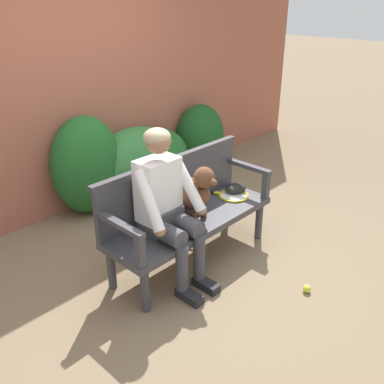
{
  "coord_description": "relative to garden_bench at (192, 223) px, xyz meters",
  "views": [
    {
      "loc": [
        -2.37,
        -2.24,
        2.24
      ],
      "look_at": [
        0.0,
        0.0,
        0.69
      ],
      "focal_mm": 39.77,
      "sensor_mm": 36.0,
      "label": 1
    }
  ],
  "objects": [
    {
      "name": "ground_plane",
      "position": [
        0.0,
        0.0,
        -0.38
      ],
      "size": [
        40.0,
        40.0,
        0.0
      ],
      "primitive_type": "plane",
      "color": "#7A664C"
    },
    {
      "name": "brick_garden_fence",
      "position": [
        0.0,
        1.83,
        0.98
      ],
      "size": [
        8.0,
        0.3,
        2.72
      ],
      "primitive_type": "cube",
      "color": "#9E5642",
      "rests_on": "ground"
    },
    {
      "name": "hedge_bush_far_left",
      "position": [
        0.53,
        1.42,
        0.04
      ],
      "size": [
        1.15,
        0.72,
        0.84
      ],
      "primitive_type": "ellipsoid",
      "color": "#337538",
      "rests_on": "ground"
    },
    {
      "name": "hedge_bush_mid_right",
      "position": [
        1.75,
        1.51,
        0.05
      ],
      "size": [
        0.72,
        0.6,
        0.87
      ],
      "primitive_type": "ellipsoid",
      "color": "#194C1E",
      "rests_on": "ground"
    },
    {
      "name": "hedge_bush_mid_left",
      "position": [
        -0.07,
        1.49,
        0.16
      ],
      "size": [
        0.79,
        0.62,
        1.08
      ],
      "primitive_type": "ellipsoid",
      "color": "#1E5B23",
      "rests_on": "ground"
    },
    {
      "name": "hedge_bush_far_right",
      "position": [
        0.81,
        1.44,
        -0.0
      ],
      "size": [
        1.03,
        0.74,
        0.76
      ],
      "primitive_type": "ellipsoid",
      "color": "#1E5B23",
      "rests_on": "ground"
    },
    {
      "name": "garden_bench",
      "position": [
        0.0,
        0.0,
        0.0
      ],
      "size": [
        1.64,
        0.54,
        0.44
      ],
      "color": "#38383D",
      "rests_on": "ground"
    },
    {
      "name": "bench_backrest",
      "position": [
        0.0,
        0.24,
        0.31
      ],
      "size": [
        1.68,
        0.06,
        0.5
      ],
      "color": "#38383D",
      "rests_on": "garden_bench"
    },
    {
      "name": "bench_armrest_left_end",
      "position": [
        -0.78,
        -0.09,
        0.26
      ],
      "size": [
        0.06,
        0.54,
        0.28
      ],
      "color": "#38383D",
      "rests_on": "garden_bench"
    },
    {
      "name": "bench_armrest_right_end",
      "position": [
        0.78,
        -0.09,
        0.26
      ],
      "size": [
        0.06,
        0.54,
        0.28
      ],
      "color": "#38383D",
      "rests_on": "garden_bench"
    },
    {
      "name": "person_seated",
      "position": [
        -0.32,
        -0.02,
        0.33
      ],
      "size": [
        0.56,
        0.67,
        1.31
      ],
      "color": "black",
      "rests_on": "ground"
    },
    {
      "name": "dog_on_bench",
      "position": [
        0.02,
        0.0,
        0.31
      ],
      "size": [
        0.24,
        0.51,
        0.5
      ],
      "color": "brown",
      "rests_on": "garden_bench"
    },
    {
      "name": "tennis_racket",
      "position": [
        0.58,
        0.02,
        0.07
      ],
      "size": [
        0.39,
        0.57,
        0.03
      ],
      "color": "yellow",
      "rests_on": "garden_bench"
    },
    {
      "name": "baseball_glove",
      "position": [
        0.67,
        0.05,
        0.1
      ],
      "size": [
        0.26,
        0.23,
        0.09
      ],
      "primitive_type": "ellipsoid",
      "rotation": [
        0.0,
        0.0,
        -0.33
      ],
      "color": "black",
      "rests_on": "garden_bench"
    },
    {
      "name": "tennis_ball",
      "position": [
        0.31,
        -1.0,
        -0.35
      ],
      "size": [
        0.07,
        0.07,
        0.07
      ],
      "primitive_type": "sphere",
      "color": "#CCDB33",
      "rests_on": "ground"
    }
  ]
}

